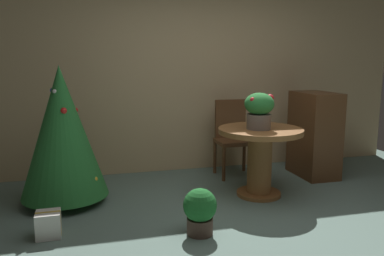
# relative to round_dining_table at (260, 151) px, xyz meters

# --- Properties ---
(ground_plane) EXTENTS (6.60, 6.60, 0.00)m
(ground_plane) POSITION_rel_round_dining_table_xyz_m (-0.40, -0.90, -0.51)
(ground_plane) COLOR slate
(back_wall_panel) EXTENTS (6.00, 0.10, 2.60)m
(back_wall_panel) POSITION_rel_round_dining_table_xyz_m (-0.40, 1.30, 0.79)
(back_wall_panel) COLOR tan
(back_wall_panel) RESTS_ON ground_plane
(round_dining_table) EXTENTS (0.93, 0.93, 0.77)m
(round_dining_table) POSITION_rel_round_dining_table_xyz_m (0.00, 0.00, 0.00)
(round_dining_table) COLOR brown
(round_dining_table) RESTS_ON ground_plane
(flower_vase) EXTENTS (0.33, 0.32, 0.40)m
(flower_vase) POSITION_rel_round_dining_table_xyz_m (-0.04, -0.04, 0.48)
(flower_vase) COLOR #665B51
(flower_vase) RESTS_ON round_dining_table
(wooden_chair_far) EXTENTS (0.46, 0.41, 0.99)m
(wooden_chair_far) POSITION_rel_round_dining_table_xyz_m (0.00, 0.86, 0.04)
(wooden_chair_far) COLOR brown
(wooden_chair_far) RESTS_ON ground_plane
(holiday_tree) EXTENTS (0.90, 0.90, 1.46)m
(holiday_tree) POSITION_rel_round_dining_table_xyz_m (-2.09, 0.31, 0.26)
(holiday_tree) COLOR brown
(holiday_tree) RESTS_ON ground_plane
(gift_box_cream) EXTENTS (0.21, 0.20, 0.23)m
(gift_box_cream) POSITION_rel_round_dining_table_xyz_m (-2.20, -0.52, -0.40)
(gift_box_cream) COLOR silver
(gift_box_cream) RESTS_ON ground_plane
(wooden_cabinet) EXTENTS (0.45, 0.68, 1.10)m
(wooden_cabinet) POSITION_rel_round_dining_table_xyz_m (1.01, 0.54, 0.04)
(wooden_cabinet) COLOR brown
(wooden_cabinet) RESTS_ON ground_plane
(potted_plant) EXTENTS (0.30, 0.30, 0.41)m
(potted_plant) POSITION_rel_round_dining_table_xyz_m (-0.92, -0.80, -0.29)
(potted_plant) COLOR #4C382D
(potted_plant) RESTS_ON ground_plane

